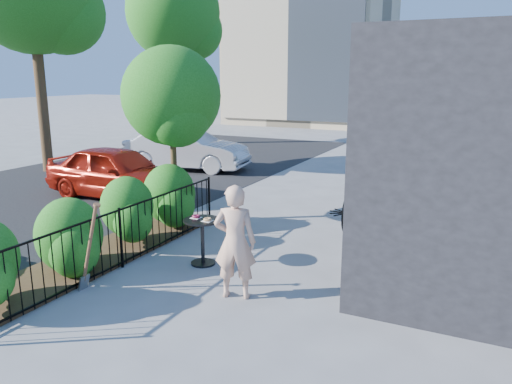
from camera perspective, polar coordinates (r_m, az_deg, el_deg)
The scene contains 12 objects.
ground at distance 8.48m, azimuth -7.16°, elevation -10.17°, with size 120.00×120.00×0.00m, color gray.
fence at distance 9.15m, azimuth -15.20°, elevation -5.03°, with size 0.05×6.05×1.10m.
planting_bed at distance 9.77m, azimuth -18.14°, elevation -7.27°, with size 1.30×6.00×0.08m, color #382616.
shrubs at distance 9.57m, azimuth -17.58°, elevation -3.50°, with size 1.10×5.60×1.24m.
patio_tree at distance 11.34m, azimuth -9.50°, elevation 10.09°, with size 2.20×2.20×3.94m.
street at distance 15.14m, azimuth -23.43°, elevation -0.63°, with size 9.00×30.00×0.01m, color black.
street_tree_far at distance 25.05m, azimuth -9.38°, elevation 18.98°, with size 4.40×4.40×8.28m.
cafe_table at distance 9.03m, azimuth -6.15°, elevation -4.72°, with size 0.67×0.67×0.90m.
woman at distance 7.59m, azimuth -2.42°, elevation -5.72°, with size 0.65×0.43×1.78m, color #D7A68B.
shovel at distance 8.26m, azimuth -18.58°, elevation -6.50°, with size 0.51×0.20×1.51m.
car_red at distance 14.31m, azimuth -15.55°, elevation 2.19°, with size 1.72×4.27×1.45m, color #9B190C.
car_silver at distance 18.18m, azimuth -7.91°, elevation 4.85°, with size 1.55×4.44×1.46m, color silver.
Camera 1 is at (4.31, -6.48, 3.36)m, focal length 35.00 mm.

